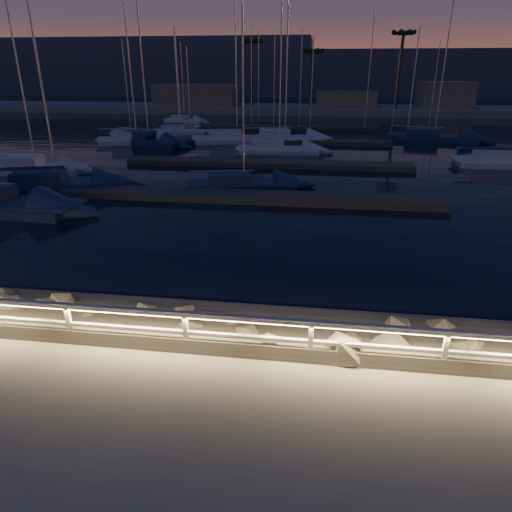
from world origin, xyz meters
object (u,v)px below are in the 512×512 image
at_px(sailboat_k, 235,138).
at_px(sailboat_l, 431,136).
at_px(sailboat_h, 508,161).
at_px(sailboat_a, 34,167).
at_px(sailboat_c, 241,183).
at_px(sailboat_f, 54,184).
at_px(sailboat_g, 277,149).
at_px(sailboat_n, 178,131).
at_px(sailboat_m, 184,120).
at_px(guard_rail, 142,319).
at_px(sailboat_j, 283,138).
at_px(sailboat_i, 135,139).
at_px(sailboat_e, 147,140).

bearing_deg(sailboat_k, sailboat_l, -0.90).
bearing_deg(sailboat_h, sailboat_l, 103.51).
xyz_separation_m(sailboat_a, sailboat_c, (15.57, -2.57, -0.04)).
distance_m(sailboat_f, sailboat_g, 19.75).
xyz_separation_m(sailboat_g, sailboat_n, (-12.44, 11.18, -0.02)).
bearing_deg(sailboat_a, sailboat_f, -54.00).
xyz_separation_m(sailboat_c, sailboat_m, (-14.32, 36.48, 0.00)).
bearing_deg(sailboat_n, sailboat_l, -5.40).
bearing_deg(guard_rail, sailboat_j, 89.64).
distance_m(sailboat_c, sailboat_n, 27.16).
distance_m(sailboat_f, sailboat_n, 26.62).
bearing_deg(sailboat_l, sailboat_g, -135.43).
xyz_separation_m(sailboat_a, sailboat_i, (1.89, 14.36, 0.04)).
xyz_separation_m(sailboat_e, sailboat_f, (0.91, -18.55, -0.02)).
bearing_deg(sailboat_j, sailboat_k, 179.60).
bearing_deg(sailboat_e, sailboat_m, 115.17).
bearing_deg(sailboat_m, sailboat_i, -75.41).
xyz_separation_m(sailboat_c, sailboat_i, (-13.68, 16.93, 0.07)).
height_order(sailboat_g, sailboat_k, sailboat_k).
height_order(sailboat_j, sailboat_n, sailboat_j).
bearing_deg(sailboat_f, guard_rail, -70.89).
bearing_deg(sailboat_f, sailboat_k, 53.59).
distance_m(sailboat_a, sailboat_l, 38.02).
height_order(sailboat_j, sailboat_m, sailboat_j).
xyz_separation_m(sailboat_c, sailboat_h, (19.25, 9.90, 0.04)).
distance_m(sailboat_g, sailboat_l, 18.22).
bearing_deg(sailboat_j, sailboat_f, -128.94).
bearing_deg(sailboat_n, sailboat_a, -103.18).
bearing_deg(sailboat_h, sailboat_j, 152.43).
height_order(sailboat_j, sailboat_k, sailboat_k).
relative_size(sailboat_h, sailboat_l, 0.94).
xyz_separation_m(sailboat_k, sailboat_n, (-7.59, 5.50, -0.07)).
bearing_deg(guard_rail, sailboat_f, 126.09).
xyz_separation_m(guard_rail, sailboat_c, (-0.73, 18.56, -0.98)).
distance_m(sailboat_e, sailboat_l, 29.34).
xyz_separation_m(sailboat_h, sailboat_j, (-18.27, 10.00, 0.04)).
distance_m(sailboat_k, sailboat_l, 20.61).
relative_size(sailboat_k, sailboat_m, 1.49).
xyz_separation_m(sailboat_a, sailboat_j, (16.55, 17.34, 0.04)).
distance_m(sailboat_e, sailboat_j, 13.64).
bearing_deg(sailboat_i, sailboat_n, 63.02).
height_order(sailboat_k, sailboat_l, sailboat_l).
bearing_deg(sailboat_k, sailboat_c, -91.07).
height_order(sailboat_h, sailboat_l, sailboat_l).
relative_size(sailboat_a, sailboat_h, 0.80).
bearing_deg(sailboat_e, sailboat_k, 36.37).
xyz_separation_m(sailboat_a, sailboat_h, (34.82, 7.34, 0.00)).
distance_m(guard_rail, sailboat_a, 26.70).
bearing_deg(sailboat_c, sailboat_l, 42.13).
xyz_separation_m(guard_rail, sailboat_h, (18.51, 28.46, -0.94)).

